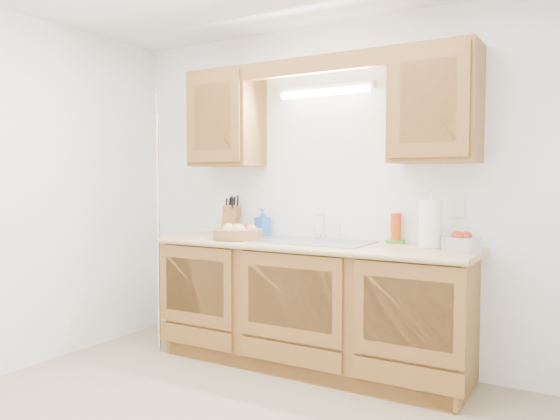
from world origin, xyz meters
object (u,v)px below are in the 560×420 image
Objects in this scene: fruit_basket at (238,232)px; paper_towel at (431,224)px; knife_block at (231,220)px; apple_bowl at (461,243)px.

paper_towel is (1.38, 0.17, 0.11)m from fruit_basket.
knife_block is at bearing 133.21° from fruit_basket.
apple_bowl is at bearing -22.80° from knife_block.
paper_towel reaches higher than fruit_basket.
fruit_basket is 1.40m from paper_towel.
paper_towel is 0.23m from apple_bowl.
apple_bowl is (0.20, -0.05, -0.10)m from paper_towel.
fruit_basket is 1.15× the size of paper_towel.
paper_towel is at bearing 166.41° from apple_bowl.
paper_towel is at bearing 6.95° from fruit_basket.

